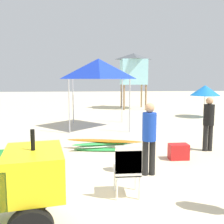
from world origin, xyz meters
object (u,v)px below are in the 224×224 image
(lifeguard_near_left, at_px, (209,120))
(lifeguard_near_right, at_px, (149,134))
(beach_umbrella_left, at_px, (205,90))
(surfboard_pile, at_px, (105,145))
(popup_canopy, at_px, (98,69))
(stacked_plastic_chairs, at_px, (127,166))
(cooler_box, at_px, (178,152))
(lifeguard_tower, at_px, (133,69))

(lifeguard_near_left, relative_size, lifeguard_near_right, 0.99)
(beach_umbrella_left, bearing_deg, surfboard_pile, -133.55)
(lifeguard_near_left, bearing_deg, lifeguard_near_right, -141.14)
(beach_umbrella_left, bearing_deg, lifeguard_near_right, -121.24)
(lifeguard_near_left, distance_m, popup_canopy, 5.55)
(surfboard_pile, xyz_separation_m, popup_canopy, (-0.06, 3.83, 2.47))
(lifeguard_near_left, bearing_deg, stacked_plastic_chairs, -135.02)
(surfboard_pile, bearing_deg, popup_canopy, 90.89)
(stacked_plastic_chairs, bearing_deg, beach_umbrella_left, 58.79)
(lifeguard_near_left, xyz_separation_m, cooler_box, (-1.17, -0.74, -0.73))
(lifeguard_near_right, relative_size, cooler_box, 3.18)
(lifeguard_near_left, distance_m, lifeguard_tower, 11.63)
(popup_canopy, bearing_deg, cooler_box, -67.86)
(stacked_plastic_chairs, height_order, cooler_box, stacked_plastic_chairs)
(lifeguard_near_right, xyz_separation_m, lifeguard_tower, (1.87, 13.27, 1.96))
(lifeguard_near_right, relative_size, beach_umbrella_left, 0.91)
(popup_canopy, distance_m, cooler_box, 5.87)
(lifeguard_near_right, distance_m, beach_umbrella_left, 10.09)
(surfboard_pile, xyz_separation_m, lifeguard_near_left, (3.13, -0.38, 0.78))
(lifeguard_tower, xyz_separation_m, cooler_box, (-0.79, -12.19, -2.71))
(stacked_plastic_chairs, bearing_deg, lifeguard_tower, 80.03)
(stacked_plastic_chairs, bearing_deg, lifeguard_near_right, 59.04)
(lifeguard_tower, xyz_separation_m, beach_umbrella_left, (3.35, -4.66, -1.38))
(surfboard_pile, height_order, lifeguard_near_right, lifeguard_near_right)
(stacked_plastic_chairs, distance_m, lifeguard_tower, 14.76)
(stacked_plastic_chairs, distance_m, popup_canopy, 7.41)
(stacked_plastic_chairs, height_order, lifeguard_tower, lifeguard_tower)
(lifeguard_tower, bearing_deg, beach_umbrella_left, -54.27)
(lifeguard_near_right, xyz_separation_m, popup_canopy, (-0.93, 6.03, 1.68))
(stacked_plastic_chairs, height_order, beach_umbrella_left, beach_umbrella_left)
(stacked_plastic_chairs, height_order, popup_canopy, popup_canopy)
(surfboard_pile, height_order, popup_canopy, popup_canopy)
(lifeguard_near_right, bearing_deg, cooler_box, 44.82)
(lifeguard_near_right, distance_m, popup_canopy, 6.33)
(surfboard_pile, distance_m, lifeguard_near_left, 3.25)
(lifeguard_tower, bearing_deg, lifeguard_near_left, -88.07)
(cooler_box, bearing_deg, lifeguard_near_left, 32.28)
(surfboard_pile, distance_m, lifeguard_tower, 11.73)
(surfboard_pile, distance_m, lifeguard_near_right, 2.50)
(beach_umbrella_left, bearing_deg, popup_canopy, -157.25)
(lifeguard_near_right, height_order, cooler_box, lifeguard_near_right)
(stacked_plastic_chairs, relative_size, lifeguard_tower, 0.25)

